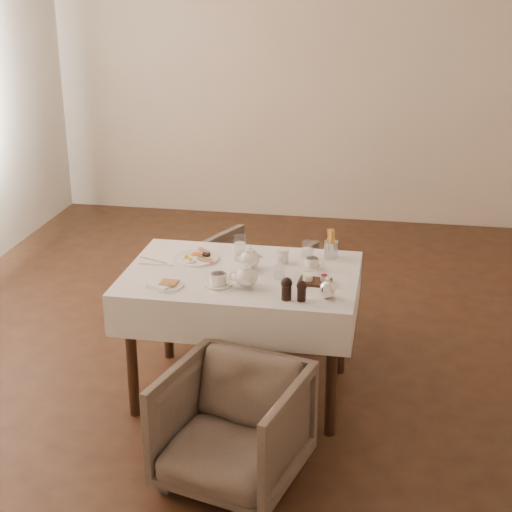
{
  "coord_description": "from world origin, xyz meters",
  "views": [
    {
      "loc": [
        0.98,
        -4.75,
        2.39
      ],
      "look_at": [
        0.26,
        -0.75,
        0.82
      ],
      "focal_mm": 55.0,
      "sensor_mm": 36.0,
      "label": 1
    }
  ],
  "objects_px": {
    "table": "(242,292)",
    "teapot_centre": "(250,257)",
    "armchair_near": "(232,427)",
    "breakfast_plate": "(197,257)",
    "armchair_far": "(252,285)"
  },
  "relations": [
    {
      "from": "table",
      "to": "teapot_centre",
      "type": "relative_size",
      "value": 8.09
    },
    {
      "from": "table",
      "to": "teapot_centre",
      "type": "height_order",
      "value": "teapot_centre"
    },
    {
      "from": "armchair_near",
      "to": "breakfast_plate",
      "type": "xyz_separation_m",
      "value": [
        -0.41,
        0.96,
        0.47
      ]
    },
    {
      "from": "armchair_near",
      "to": "breakfast_plate",
      "type": "height_order",
      "value": "breakfast_plate"
    },
    {
      "from": "table",
      "to": "armchair_far",
      "type": "bearing_deg",
      "value": 96.49
    },
    {
      "from": "table",
      "to": "breakfast_plate",
      "type": "bearing_deg",
      "value": 151.82
    },
    {
      "from": "table",
      "to": "breakfast_plate",
      "type": "height_order",
      "value": "breakfast_plate"
    },
    {
      "from": "armchair_near",
      "to": "armchair_far",
      "type": "bearing_deg",
      "value": 112.16
    },
    {
      "from": "armchair_near",
      "to": "armchair_far",
      "type": "xyz_separation_m",
      "value": [
        -0.21,
        1.66,
        0.02
      ]
    },
    {
      "from": "table",
      "to": "armchair_far",
      "type": "height_order",
      "value": "table"
    },
    {
      "from": "armchair_far",
      "to": "breakfast_plate",
      "type": "bearing_deg",
      "value": 98.36
    },
    {
      "from": "teapot_centre",
      "to": "breakfast_plate",
      "type": "bearing_deg",
      "value": 156.74
    },
    {
      "from": "armchair_near",
      "to": "teapot_centre",
      "type": "height_order",
      "value": "teapot_centre"
    },
    {
      "from": "armchair_near",
      "to": "armchair_far",
      "type": "distance_m",
      "value": 1.68
    },
    {
      "from": "table",
      "to": "armchair_near",
      "type": "height_order",
      "value": "table"
    }
  ]
}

